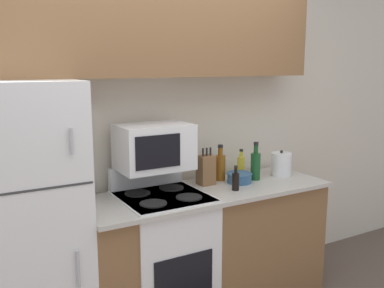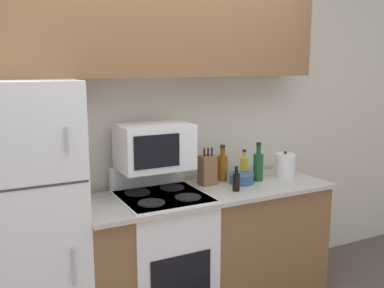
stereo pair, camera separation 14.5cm
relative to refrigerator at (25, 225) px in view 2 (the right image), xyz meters
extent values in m
cube|color=beige|center=(0.92, 0.35, 0.41)|extent=(8.00, 0.05, 2.55)
cube|color=brown|center=(1.25, -0.02, -0.42)|extent=(1.84, 0.58, 0.89)
cube|color=#BCB7AD|center=(1.25, -0.04, 0.04)|extent=(1.84, 0.62, 0.03)
cube|color=white|center=(0.00, 0.00, 0.00)|extent=(0.66, 0.62, 1.72)
cube|color=#383838|center=(0.00, -0.31, 0.31)|extent=(0.64, 0.01, 0.01)
cylinder|color=#B7B7BC|center=(0.21, -0.33, 0.55)|extent=(0.02, 0.02, 0.14)
cylinder|color=#B7B7BC|center=(0.21, -0.33, -0.17)|extent=(0.02, 0.02, 0.22)
cube|color=brown|center=(0.92, 0.17, 1.17)|extent=(2.50, 0.31, 0.62)
cube|color=white|center=(0.88, -0.04, -0.40)|extent=(0.59, 0.58, 0.93)
cube|color=black|center=(0.88, -0.33, -0.42)|extent=(0.42, 0.01, 0.33)
cube|color=#2D2D2D|center=(0.88, -0.04, 0.06)|extent=(0.56, 0.56, 0.01)
cube|color=white|center=(0.88, 0.24, 0.15)|extent=(0.56, 0.06, 0.16)
cylinder|color=black|center=(0.75, -0.16, 0.07)|extent=(0.18, 0.18, 0.01)
cylinder|color=black|center=(1.01, -0.16, 0.07)|extent=(0.18, 0.18, 0.01)
cylinder|color=black|center=(0.75, 0.09, 0.07)|extent=(0.18, 0.18, 0.01)
cylinder|color=black|center=(1.01, 0.09, 0.07)|extent=(0.18, 0.18, 0.01)
cube|color=white|center=(0.87, 0.08, 0.39)|extent=(0.50, 0.34, 0.31)
cube|color=black|center=(0.82, -0.09, 0.39)|extent=(0.32, 0.01, 0.22)
cube|color=brown|center=(1.30, 0.09, 0.17)|extent=(0.12, 0.10, 0.22)
cylinder|color=black|center=(1.27, 0.08, 0.31)|extent=(0.01, 0.01, 0.06)
cylinder|color=black|center=(1.30, 0.08, 0.31)|extent=(0.01, 0.01, 0.06)
cylinder|color=black|center=(1.33, 0.08, 0.31)|extent=(0.01, 0.01, 0.06)
cylinder|color=#335B84|center=(1.54, 0.00, 0.09)|extent=(0.18, 0.18, 0.07)
torus|color=#335B84|center=(1.54, 0.00, 0.13)|extent=(0.20, 0.20, 0.01)
cylinder|color=#194C23|center=(1.71, 0.01, 0.16)|extent=(0.08, 0.08, 0.21)
cylinder|color=#194C23|center=(1.71, 0.01, 0.30)|extent=(0.03, 0.03, 0.07)
cylinder|color=black|center=(1.71, 0.01, 0.35)|extent=(0.04, 0.04, 0.02)
cylinder|color=brown|center=(1.46, 0.14, 0.16)|extent=(0.08, 0.08, 0.20)
cylinder|color=brown|center=(1.46, 0.14, 0.29)|extent=(0.04, 0.04, 0.06)
cylinder|color=black|center=(1.46, 0.14, 0.33)|extent=(0.04, 0.04, 0.02)
cylinder|color=black|center=(1.40, -0.15, 0.12)|extent=(0.05, 0.05, 0.13)
cylinder|color=black|center=(1.40, -0.15, 0.20)|extent=(0.02, 0.02, 0.04)
cylinder|color=black|center=(1.40, -0.15, 0.23)|extent=(0.03, 0.03, 0.01)
cylinder|color=gold|center=(1.68, 0.16, 0.14)|extent=(0.06, 0.06, 0.15)
cylinder|color=gold|center=(1.68, 0.16, 0.24)|extent=(0.03, 0.03, 0.05)
cylinder|color=black|center=(1.68, 0.16, 0.27)|extent=(0.03, 0.03, 0.02)
cylinder|color=white|center=(1.97, 0.01, 0.15)|extent=(0.16, 0.16, 0.19)
sphere|color=black|center=(1.97, 0.01, 0.26)|extent=(0.02, 0.02, 0.02)
camera|label=1|loc=(-0.34, -2.55, 0.95)|focal=40.00mm
camera|label=2|loc=(-0.22, -2.62, 0.95)|focal=40.00mm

